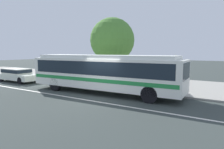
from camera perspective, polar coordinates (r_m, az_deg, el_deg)
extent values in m
plane|color=#343C39|center=(12.86, -3.60, -6.77)|extent=(120.00, 120.00, 0.00)
cube|color=#9A968E|center=(18.73, 8.64, -2.41)|extent=(60.00, 8.00, 0.12)
cube|color=silver|center=(12.24, -5.79, -7.47)|extent=(56.00, 0.16, 0.01)
cube|color=white|center=(14.23, -2.57, 0.46)|extent=(11.36, 2.83, 2.05)
cube|color=white|center=(14.16, -2.59, 5.07)|extent=(10.45, 2.51, 0.24)
cube|color=#19232D|center=(14.20, -2.58, 2.11)|extent=(10.68, 2.83, 0.90)
cube|color=#23873F|center=(14.28, -2.56, -1.01)|extent=(11.14, 2.85, 0.24)
cube|color=#19232D|center=(12.15, 20.26, 0.94)|extent=(0.19, 2.15, 0.98)
cylinder|color=black|center=(13.77, 13.58, -3.92)|extent=(1.01, 0.31, 1.00)
cylinder|color=black|center=(11.75, 10.58, -5.65)|extent=(1.01, 0.31, 1.00)
cylinder|color=black|center=(17.36, -10.72, -1.69)|extent=(1.01, 0.31, 1.00)
cylinder|color=black|center=(15.80, -15.83, -2.64)|extent=(1.01, 0.31, 1.00)
cube|color=white|center=(21.69, -25.18, -0.52)|extent=(4.73, 1.84, 0.55)
cube|color=white|center=(21.84, -25.58, 0.89)|extent=(2.65, 1.62, 0.50)
cube|color=#19232D|center=(21.84, -25.58, 0.95)|extent=(2.70, 1.63, 0.32)
cylinder|color=black|center=(20.90, -20.98, -1.12)|extent=(0.64, 0.22, 0.64)
cylinder|color=black|center=(19.98, -24.66, -1.62)|extent=(0.64, 0.22, 0.64)
cylinder|color=black|center=(23.45, -25.57, -0.53)|extent=(0.64, 0.22, 0.64)
cylinder|color=black|center=(22.64, -29.00, -0.95)|extent=(0.64, 0.22, 0.64)
cylinder|color=navy|center=(15.98, 10.36, -2.18)|extent=(0.14, 0.14, 0.88)
cylinder|color=navy|center=(15.98, 10.93, -2.20)|extent=(0.14, 0.14, 0.88)
cylinder|color=#9D419B|center=(15.89, 10.70, 0.40)|extent=(0.44, 0.44, 0.58)
sphere|color=#E5B564|center=(15.85, 10.74, 1.85)|extent=(0.23, 0.23, 0.23)
cylinder|color=navy|center=(16.40, 8.62, -1.93)|extent=(0.14, 0.14, 0.88)
cylinder|color=navy|center=(16.24, 8.68, -2.01)|extent=(0.14, 0.14, 0.88)
cylinder|color=red|center=(16.23, 8.69, 0.57)|extent=(0.46, 0.46, 0.58)
sphere|color=#DF928D|center=(16.19, 8.72, 1.95)|extent=(0.21, 0.21, 0.21)
cylinder|color=#2E2A38|center=(19.00, -5.40, -0.77)|extent=(0.14, 0.14, 0.84)
cylinder|color=#2E2A38|center=(18.95, -5.86, -0.80)|extent=(0.14, 0.14, 0.84)
cylinder|color=#4CA141|center=(18.90, -5.65, 1.36)|extent=(0.47, 0.47, 0.59)
sphere|color=#D0A18B|center=(18.86, -5.66, 2.56)|extent=(0.21, 0.21, 0.21)
cylinder|color=gray|center=(14.27, 17.52, -0.11)|extent=(0.08, 0.08, 2.52)
cube|color=yellow|center=(14.19, 17.67, 4.13)|extent=(0.14, 0.44, 0.56)
cylinder|color=brown|center=(19.40, 0.06, 1.79)|extent=(0.31, 0.31, 2.44)
sphere|color=#4F8736|center=(19.36, 0.06, 9.78)|extent=(4.23, 4.23, 4.23)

